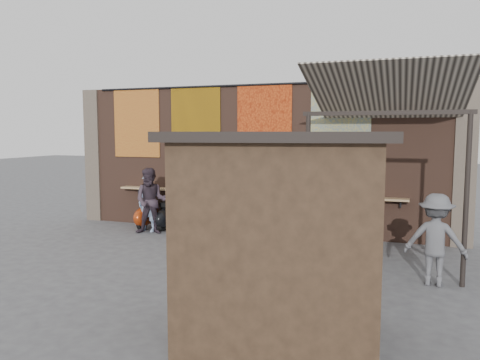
% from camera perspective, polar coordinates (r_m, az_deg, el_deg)
% --- Properties ---
extents(ground, '(70.00, 70.00, 0.00)m').
position_cam_1_polar(ground, '(10.63, -2.57, -9.04)').
color(ground, '#474749').
rests_on(ground, ground).
extents(brick_wall, '(10.00, 0.40, 4.00)m').
position_cam_1_polar(brick_wall, '(12.83, 1.93, 2.60)').
color(brick_wall, brown).
rests_on(brick_wall, ground).
extents(pier_left, '(0.50, 0.50, 4.00)m').
position_cam_1_polar(pier_left, '(15.23, -17.09, 2.86)').
color(pier_left, '#4C4238').
rests_on(pier_left, ground).
extents(pier_right, '(0.50, 0.50, 4.00)m').
position_cam_1_polar(pier_right, '(12.31, 25.69, 1.88)').
color(pier_right, '#4C4238').
rests_on(pier_right, ground).
extents(eating_counter, '(8.00, 0.32, 0.05)m').
position_cam_1_polar(eating_counter, '(12.57, 1.40, -1.59)').
color(eating_counter, '#9E7A51').
rests_on(eating_counter, brick_wall).
extents(shelf_box, '(0.61, 0.31, 0.27)m').
position_cam_1_polar(shelf_box, '(12.43, 2.63, -0.94)').
color(shelf_box, white).
rests_on(shelf_box, eating_counter).
extents(tapestry_redgold, '(1.50, 0.02, 2.00)m').
position_cam_1_polar(tapestry_redgold, '(14.13, -12.50, 6.82)').
color(tapestry_redgold, maroon).
rests_on(tapestry_redgold, brick_wall).
extents(tapestry_sun, '(1.50, 0.02, 2.00)m').
position_cam_1_polar(tapestry_sun, '(13.23, -5.44, 7.01)').
color(tapestry_sun, orange).
rests_on(tapestry_sun, brick_wall).
extents(tapestry_orange, '(1.50, 0.02, 2.00)m').
position_cam_1_polar(tapestry_orange, '(12.52, 2.95, 7.09)').
color(tapestry_orange, '#BC4817').
rests_on(tapestry_orange, brick_wall).
extents(tapestry_multi, '(1.50, 0.02, 2.00)m').
position_cam_1_polar(tapestry_multi, '(12.10, 12.14, 7.01)').
color(tapestry_multi, '#295197').
rests_on(tapestry_multi, brick_wall).
extents(hang_rail, '(9.50, 0.06, 0.06)m').
position_cam_1_polar(hang_rail, '(12.65, 1.64, 11.53)').
color(hang_rail, black).
rests_on(hang_rail, brick_wall).
extents(scooter_stool_0, '(0.38, 0.84, 0.80)m').
position_cam_1_polar(scooter_stool_0, '(13.58, -11.29, -4.12)').
color(scooter_stool_0, '#98300D').
rests_on(scooter_stool_0, ground).
extents(scooter_stool_1, '(0.37, 0.81, 0.77)m').
position_cam_1_polar(scooter_stool_1, '(13.34, -8.88, -4.33)').
color(scooter_stool_1, black).
rests_on(scooter_stool_1, ground).
extents(scooter_stool_2, '(0.36, 0.81, 0.77)m').
position_cam_1_polar(scooter_stool_2, '(13.00, -6.36, -4.58)').
color(scooter_stool_2, navy).
rests_on(scooter_stool_2, ground).
extents(scooter_stool_3, '(0.36, 0.81, 0.77)m').
position_cam_1_polar(scooter_stool_3, '(12.78, -4.13, -4.74)').
color(scooter_stool_3, navy).
rests_on(scooter_stool_3, ground).
extents(scooter_stool_4, '(0.40, 0.88, 0.83)m').
position_cam_1_polar(scooter_stool_4, '(12.57, -1.27, -4.75)').
color(scooter_stool_4, '#241654').
rests_on(scooter_stool_4, ground).
extents(scooter_stool_5, '(0.40, 0.89, 0.84)m').
position_cam_1_polar(scooter_stool_5, '(12.34, 1.03, -4.93)').
color(scooter_stool_5, '#A30F0C').
rests_on(scooter_stool_5, ground).
extents(scooter_stool_6, '(0.37, 0.82, 0.78)m').
position_cam_1_polar(scooter_stool_6, '(12.21, 4.20, -5.20)').
color(scooter_stool_6, '#105314').
rests_on(scooter_stool_6, ground).
extents(scooter_stool_7, '(0.38, 0.85, 0.81)m').
position_cam_1_polar(scooter_stool_7, '(12.07, 6.99, -5.30)').
color(scooter_stool_7, black).
rests_on(scooter_stool_7, ground).
extents(scooter_stool_8, '(0.36, 0.79, 0.75)m').
position_cam_1_polar(scooter_stool_8, '(11.90, 9.55, -5.62)').
color(scooter_stool_8, '#175D44').
rests_on(scooter_stool_8, ground).
extents(scooter_stool_9, '(0.32, 0.72, 0.68)m').
position_cam_1_polar(scooter_stool_9, '(11.81, 12.79, -5.96)').
color(scooter_stool_9, maroon).
rests_on(scooter_stool_9, ground).
extents(diner_left, '(0.60, 0.41, 1.59)m').
position_cam_1_polar(diner_left, '(13.11, -11.15, -2.74)').
color(diner_left, '#88A0C6').
rests_on(diner_left, ground).
extents(diner_right, '(1.02, 0.89, 1.78)m').
position_cam_1_polar(diner_right, '(12.79, -10.80, -2.52)').
color(diner_right, '#342832').
rests_on(diner_right, ground).
extents(shopper_navy, '(1.05, 1.00, 1.75)m').
position_cam_1_polar(shopper_navy, '(10.34, 13.91, -4.66)').
color(shopper_navy, black).
rests_on(shopper_navy, ground).
extents(shopper_grey, '(1.14, 0.75, 1.65)m').
position_cam_1_polar(shopper_grey, '(9.08, 22.74, -6.72)').
color(shopper_grey, '#58595D').
rests_on(shopper_grey, ground).
extents(shopper_tan, '(0.91, 0.99, 1.71)m').
position_cam_1_polar(shopper_tan, '(10.88, 13.55, -4.24)').
color(shopper_tan, '#795E4D').
rests_on(shopper_tan, ground).
extents(market_stall, '(2.69, 2.20, 2.62)m').
position_cam_1_polar(market_stall, '(6.18, 4.61, -7.49)').
color(market_stall, black).
rests_on(market_stall, ground).
extents(stall_roof, '(3.02, 2.52, 0.12)m').
position_cam_1_polar(stall_roof, '(6.01, 4.71, 5.33)').
color(stall_roof, black).
rests_on(stall_roof, market_stall).
extents(stall_sign, '(1.19, 0.24, 0.50)m').
position_cam_1_polar(stall_sign, '(7.00, 5.34, -1.01)').
color(stall_sign, gold).
rests_on(stall_sign, market_stall).
extents(stall_shelf, '(2.00, 0.44, 0.06)m').
position_cam_1_polar(stall_shelf, '(7.17, 5.26, -8.52)').
color(stall_shelf, '#473321').
rests_on(stall_shelf, market_stall).
extents(awning_canvas, '(3.20, 3.28, 0.97)m').
position_cam_1_polar(awning_canvas, '(10.45, 17.70, 10.07)').
color(awning_canvas, beige).
rests_on(awning_canvas, brick_wall).
extents(awning_ledger, '(3.30, 0.08, 0.12)m').
position_cam_1_polar(awning_ledger, '(12.07, 18.02, 11.37)').
color(awning_ledger, '#33261C').
rests_on(awning_ledger, brick_wall).
extents(awning_header, '(3.00, 0.08, 0.08)m').
position_cam_1_polar(awning_header, '(8.93, 17.29, 7.82)').
color(awning_header, black).
rests_on(awning_header, awning_post_left).
extents(awning_post_left, '(0.09, 0.09, 3.10)m').
position_cam_1_polar(awning_post_left, '(9.17, 8.21, -1.62)').
color(awning_post_left, black).
rests_on(awning_post_left, ground).
extents(awning_post_right, '(0.09, 0.09, 3.10)m').
position_cam_1_polar(awning_post_right, '(9.05, 25.88, -2.25)').
color(awning_post_right, black).
rests_on(awning_post_right, ground).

